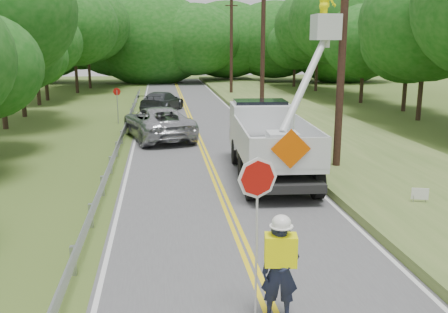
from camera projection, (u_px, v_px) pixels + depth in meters
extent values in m
plane|color=#435621|center=(259.00, 284.00, 10.79)|extent=(140.00, 140.00, 0.00)
cube|color=#515154|center=(203.00, 150.00, 24.31)|extent=(7.20, 96.00, 0.02)
cube|color=yellow|center=(201.00, 149.00, 24.30)|extent=(0.12, 96.00, 0.00)
cube|color=yellow|center=(205.00, 149.00, 24.32)|extent=(0.12, 96.00, 0.00)
cube|color=silver|center=(132.00, 151.00, 23.88)|extent=(0.12, 96.00, 0.00)
cube|color=silver|center=(272.00, 147.00, 24.74)|extent=(0.12, 96.00, 0.00)
cube|color=#A1A4A9|center=(73.00, 260.00, 11.17)|extent=(0.12, 0.14, 0.70)
cube|color=#A1A4A9|center=(91.00, 216.00, 14.06)|extent=(0.12, 0.14, 0.70)
cube|color=#A1A4A9|center=(102.00, 186.00, 16.96)|extent=(0.12, 0.14, 0.70)
cube|color=#A1A4A9|center=(111.00, 165.00, 19.86)|extent=(0.12, 0.14, 0.70)
cube|color=#A1A4A9|center=(117.00, 149.00, 22.76)|extent=(0.12, 0.14, 0.70)
cube|color=#A1A4A9|center=(121.00, 137.00, 25.66)|extent=(0.12, 0.14, 0.70)
cube|color=#A1A4A9|center=(125.00, 128.00, 28.55)|extent=(0.12, 0.14, 0.70)
cube|color=#A1A4A9|center=(128.00, 120.00, 31.45)|extent=(0.12, 0.14, 0.70)
cube|color=#A1A4A9|center=(131.00, 113.00, 34.35)|extent=(0.12, 0.14, 0.70)
cube|color=#A1A4A9|center=(133.00, 108.00, 37.25)|extent=(0.12, 0.14, 0.70)
cube|color=#A1A4A9|center=(135.00, 103.00, 40.14)|extent=(0.12, 0.14, 0.70)
cube|color=#A1A4A9|center=(136.00, 99.00, 43.04)|extent=(0.12, 0.14, 0.70)
cube|color=#A1A4A9|center=(138.00, 95.00, 45.94)|extent=(0.12, 0.14, 0.70)
cube|color=#A1A4A9|center=(122.00, 136.00, 24.65)|extent=(0.05, 48.00, 0.34)
cylinder|color=black|center=(342.00, 47.00, 18.98)|extent=(0.30, 0.30, 10.00)
cylinder|color=black|center=(263.00, 45.00, 33.47)|extent=(0.30, 0.30, 10.00)
cylinder|color=black|center=(231.00, 44.00, 47.96)|extent=(0.30, 0.30, 10.00)
cube|color=black|center=(231.00, 6.00, 47.14)|extent=(1.20, 0.10, 0.10)
cube|color=#49682B|center=(341.00, 143.00, 25.17)|extent=(7.00, 96.00, 0.30)
cylinder|color=#332319|center=(3.00, 95.00, 29.67)|extent=(0.32, 0.32, 4.10)
cylinder|color=#332319|center=(23.00, 99.00, 34.78)|extent=(0.32, 0.32, 2.54)
ellipsoid|color=#114C0F|center=(19.00, 54.00, 34.08)|extent=(5.94, 5.94, 5.22)
cylinder|color=#332319|center=(38.00, 91.00, 41.31)|extent=(0.32, 0.32, 2.29)
ellipsoid|color=#114C0F|center=(36.00, 57.00, 40.68)|extent=(5.35, 5.35, 4.71)
cylinder|color=#332319|center=(46.00, 84.00, 44.63)|extent=(0.32, 0.32, 3.00)
ellipsoid|color=#114C0F|center=(43.00, 42.00, 43.81)|extent=(6.99, 6.99, 6.15)
cylinder|color=#332319|center=(76.00, 74.00, 51.06)|extent=(0.32, 0.32, 3.93)
ellipsoid|color=#114C0F|center=(73.00, 26.00, 49.97)|extent=(9.18, 9.18, 8.08)
cylinder|color=#332319|center=(89.00, 70.00, 56.25)|extent=(0.32, 0.32, 4.14)
ellipsoid|color=#114C0F|center=(86.00, 24.00, 55.11)|extent=(9.67, 9.67, 8.51)
cylinder|color=#332319|center=(420.00, 93.00, 33.07)|extent=(0.32, 0.32, 3.74)
ellipsoid|color=#114C0F|center=(427.00, 22.00, 32.04)|extent=(8.72, 8.72, 7.68)
cylinder|color=#332319|center=(405.00, 91.00, 37.57)|extent=(0.32, 0.32, 3.04)
ellipsoid|color=#114C0F|center=(409.00, 42.00, 36.73)|extent=(7.09, 7.09, 6.24)
cylinder|color=#332319|center=(362.00, 85.00, 42.70)|extent=(0.32, 0.32, 3.05)
ellipsoid|color=#114C0F|center=(364.00, 41.00, 41.85)|extent=(7.11, 7.11, 6.26)
cylinder|color=#332319|center=(339.00, 74.00, 47.67)|extent=(0.32, 0.32, 4.31)
ellipsoid|color=#114C0F|center=(342.00, 18.00, 46.48)|extent=(10.05, 10.05, 8.85)
cylinder|color=#332319|center=(316.00, 72.00, 53.16)|extent=(0.32, 0.32, 4.00)
ellipsoid|color=#114C0F|center=(318.00, 26.00, 52.05)|extent=(9.33, 9.33, 8.21)
cylinder|color=#332319|center=(294.00, 75.00, 58.51)|extent=(0.32, 0.32, 2.86)
ellipsoid|color=#114C0F|center=(295.00, 44.00, 57.72)|extent=(6.67, 6.67, 5.87)
ellipsoid|color=#114C0F|center=(3.00, 40.00, 60.30)|extent=(13.44, 10.08, 10.08)
ellipsoid|color=#114C0F|center=(41.00, 40.00, 63.38)|extent=(13.26, 9.95, 9.95)
ellipsoid|color=#114C0F|center=(79.00, 40.00, 63.36)|extent=(10.21, 7.65, 7.65)
ellipsoid|color=#114C0F|center=(117.00, 40.00, 63.12)|extent=(12.49, 9.37, 9.37)
ellipsoid|color=#114C0F|center=(151.00, 40.00, 63.41)|extent=(16.03, 12.02, 12.02)
ellipsoid|color=#114C0F|center=(194.00, 40.00, 62.40)|extent=(12.05, 9.03, 9.03)
ellipsoid|color=#114C0F|center=(227.00, 40.00, 66.26)|extent=(13.60, 10.20, 10.20)
ellipsoid|color=#114C0F|center=(275.00, 40.00, 66.28)|extent=(13.69, 10.27, 10.27)
ellipsoid|color=#114C0F|center=(305.00, 40.00, 65.90)|extent=(10.74, 8.05, 8.05)
ellipsoid|color=#114C0F|center=(344.00, 40.00, 64.55)|extent=(15.57, 11.68, 11.68)
imported|color=#191E33|center=(280.00, 272.00, 9.22)|extent=(0.77, 0.57, 1.93)
cube|color=#EEF004|center=(281.00, 250.00, 9.12)|extent=(0.64, 0.45, 0.59)
ellipsoid|color=white|center=(281.00, 223.00, 9.00)|extent=(0.36, 0.36, 0.29)
cylinder|color=#B7B7B7|center=(256.00, 251.00, 9.20)|extent=(0.04, 0.04, 2.71)
cylinder|color=#A80E09|center=(257.00, 178.00, 8.88)|extent=(0.76, 0.21, 0.77)
cylinder|color=black|center=(251.00, 184.00, 16.40)|extent=(0.40, 1.10, 1.08)
cylinder|color=black|center=(317.00, 183.00, 16.57)|extent=(0.40, 1.10, 1.08)
cylinder|color=black|center=(243.00, 168.00, 18.59)|extent=(0.40, 1.10, 1.08)
cylinder|color=black|center=(302.00, 167.00, 18.75)|extent=(0.40, 1.10, 1.08)
cylinder|color=black|center=(236.00, 152.00, 21.32)|extent=(0.40, 1.10, 1.08)
cylinder|color=black|center=(287.00, 151.00, 21.48)|extent=(0.40, 1.10, 1.08)
cube|color=black|center=(271.00, 163.00, 18.98)|extent=(2.75, 7.32, 0.28)
cube|color=silver|center=(275.00, 153.00, 18.09)|extent=(2.87, 5.31, 0.25)
cube|color=silver|center=(241.00, 139.00, 17.87)|extent=(0.35, 5.17, 1.01)
cube|color=silver|center=(310.00, 138.00, 18.05)|extent=(0.35, 5.17, 1.01)
cube|color=silver|center=(290.00, 154.00, 15.47)|extent=(2.59, 0.21, 1.01)
cube|color=silver|center=(260.00, 127.00, 21.73)|extent=(2.64, 2.27, 2.03)
cube|color=black|center=(260.00, 110.00, 21.78)|extent=(2.33, 1.58, 0.84)
cube|color=silver|center=(282.00, 145.00, 16.76)|extent=(1.07, 1.07, 0.90)
cube|color=silver|center=(326.00, 27.00, 18.73)|extent=(0.96, 0.96, 0.96)
imported|color=#EEF004|center=(327.00, 4.00, 18.53)|extent=(0.62, 0.80, 1.65)
cube|color=#DB5000|center=(291.00, 149.00, 15.36)|extent=(1.27, 0.11, 1.27)
imported|color=#A6A7AD|center=(158.00, 123.00, 26.88)|extent=(4.37, 6.84, 1.76)
imported|color=#34383C|center=(162.00, 102.00, 37.37)|extent=(3.81, 5.68, 1.53)
cylinder|color=#A1A4A9|center=(118.00, 107.00, 31.85)|extent=(0.06, 0.06, 2.18)
cylinder|color=#A80E09|center=(117.00, 92.00, 31.62)|extent=(0.49, 0.10, 0.50)
cube|color=white|center=(420.00, 194.00, 15.35)|extent=(0.50, 0.19, 0.36)
cylinder|color=#A1A4A9|center=(413.00, 204.00, 15.40)|extent=(0.02, 0.02, 0.52)
cylinder|color=#A1A4A9|center=(425.00, 203.00, 15.45)|extent=(0.02, 0.02, 0.52)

